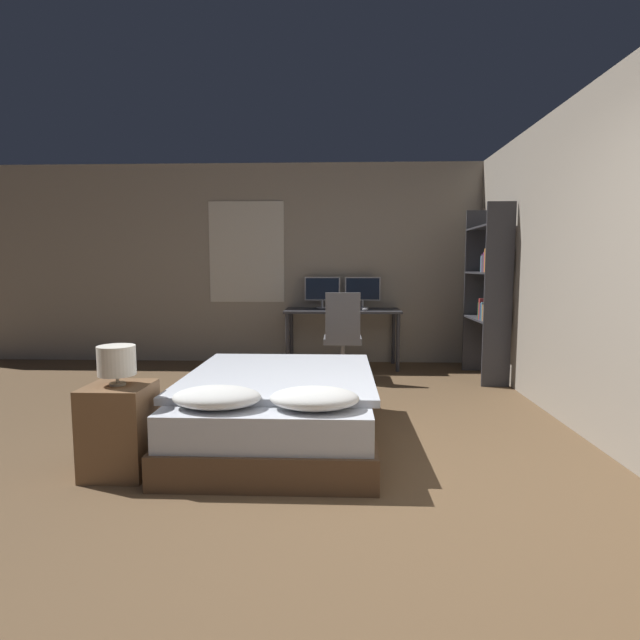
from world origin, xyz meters
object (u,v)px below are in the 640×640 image
keyboard (343,310)px  bookshelf (489,286)px  bedside_lamp (117,361)px  monitor_left (322,290)px  bed (279,408)px  nightstand (120,429)px  office_chair (343,345)px  computer_mouse (365,309)px  monitor_right (363,290)px  desk (342,317)px

keyboard → bookshelf: (1.68, -0.47, 0.32)m
bedside_lamp → monitor_left: bearing=72.3°
keyboard → bookshelf: bookshelf is taller
monitor_left → bookshelf: (1.95, -0.89, 0.09)m
bed → bookshelf: bookshelf is taller
nightstand → keyboard: (1.44, 3.24, 0.48)m
office_chair → computer_mouse: bearing=59.7°
bedside_lamp → bookshelf: size_ratio=0.13×
bed → nightstand: size_ratio=3.31×
monitor_left → computer_mouse: monitor_left is taller
nightstand → monitor_right: size_ratio=1.22×
bedside_lamp → computer_mouse: size_ratio=3.59×
bed → desk: bearing=80.0°
monitor_left → nightstand: bearing=-107.7°
desk → bookshelf: size_ratio=0.74×
bedside_lamp → monitor_right: 4.05m
bookshelf → keyboard: bearing=164.4°
monitor_left → computer_mouse: (0.55, -0.42, -0.22)m
office_chair → keyboard: bearing=89.8°
bed → monitor_right: 3.20m
computer_mouse → nightstand: bearing=-117.9°
bedside_lamp → computer_mouse: 3.67m
computer_mouse → monitor_left: bearing=142.7°
bed → computer_mouse: computer_mouse is taller
computer_mouse → bedside_lamp: bearing=-117.9°
keyboard → office_chair: office_chair is taller
nightstand → computer_mouse: computer_mouse is taller
bookshelf → desk: bearing=158.0°
monitor_right → bookshelf: 1.67m
bed → desk: size_ratio=1.28×
nightstand → monitor_right: bearing=65.0°
nightstand → bedside_lamp: (0.00, 0.00, 0.44)m
bedside_lamp → monitor_left: 3.85m
bed → monitor_left: monitor_left is taller
nightstand → bedside_lamp: bedside_lamp is taller
bedside_lamp → desk: 3.74m
monitor_right → keyboard: bearing=-122.8°
bedside_lamp → nightstand: bearing=180.0°
nightstand → computer_mouse: size_ratio=8.22×
computer_mouse → office_chair: 0.67m
keyboard → computer_mouse: (0.28, 0.00, 0.01)m
monitor_left → bedside_lamp: bearing=-107.7°
bed → desk: 2.88m
computer_mouse → keyboard: bearing=180.0°
monitor_left → bed: bearing=-94.2°
computer_mouse → bookshelf: size_ratio=0.03×
bed → computer_mouse: size_ratio=27.21×
monitor_right → computer_mouse: bearing=-88.5°
keyboard → computer_mouse: size_ratio=5.45×
bedside_lamp → monitor_left: (1.17, 3.66, 0.27)m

